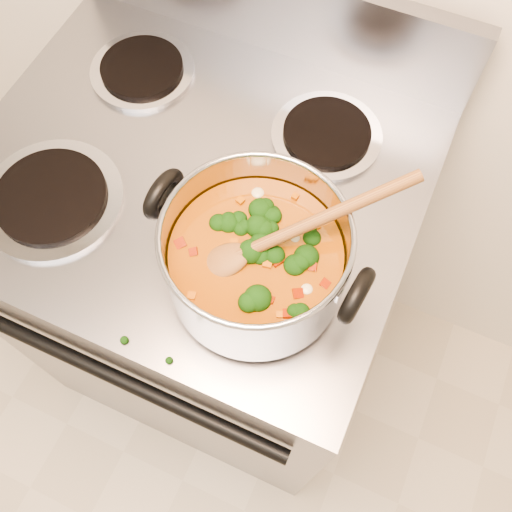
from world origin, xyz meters
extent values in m
cube|color=gray|center=(-0.07, 1.16, 0.46)|extent=(0.74, 0.64, 0.92)
cube|color=gray|center=(-0.07, 1.46, 1.00)|extent=(0.74, 0.03, 0.16)
cylinder|color=black|center=(-0.07, 0.83, 0.80)|extent=(0.63, 0.02, 0.02)
cylinder|color=#A5A5AD|center=(-0.25, 1.01, 0.92)|extent=(0.22, 0.22, 0.01)
cylinder|color=black|center=(-0.25, 1.01, 0.93)|extent=(0.17, 0.17, 0.01)
cylinder|color=#A5A5AD|center=(0.10, 1.01, 0.92)|extent=(0.22, 0.22, 0.01)
cylinder|color=black|center=(0.10, 1.01, 0.93)|extent=(0.17, 0.17, 0.01)
cylinder|color=#A5A5AD|center=(-0.25, 1.31, 0.92)|extent=(0.18, 0.18, 0.01)
cylinder|color=black|center=(-0.25, 1.31, 0.93)|extent=(0.15, 0.15, 0.01)
cylinder|color=#A5A5AD|center=(0.10, 1.31, 0.92)|extent=(0.18, 0.18, 0.01)
cylinder|color=black|center=(0.10, 1.31, 0.93)|extent=(0.15, 0.15, 0.01)
cylinder|color=#A4A5AC|center=(0.10, 1.02, 1.00)|extent=(0.25, 0.25, 0.13)
torus|color=#A4A5AC|center=(0.10, 1.02, 1.07)|extent=(0.25, 0.25, 0.01)
cylinder|color=#8C510C|center=(0.10, 1.02, 0.98)|extent=(0.23, 0.23, 0.08)
torus|color=black|center=(-0.04, 1.03, 1.05)|extent=(0.03, 0.08, 0.08)
torus|color=black|center=(0.24, 1.00, 1.05)|extent=(0.03, 0.08, 0.08)
ellipsoid|color=black|center=(0.19, 1.00, 1.02)|extent=(0.04, 0.04, 0.03)
ellipsoid|color=black|center=(0.02, 0.97, 1.02)|extent=(0.04, 0.04, 0.03)
ellipsoid|color=black|center=(0.07, 1.05, 1.02)|extent=(0.04, 0.04, 0.03)
ellipsoid|color=black|center=(0.11, 1.07, 1.02)|extent=(0.04, 0.04, 0.03)
ellipsoid|color=black|center=(0.08, 0.92, 1.02)|extent=(0.04, 0.04, 0.03)
ellipsoid|color=black|center=(0.01, 1.00, 1.02)|extent=(0.04, 0.04, 0.03)
ellipsoid|color=black|center=(0.04, 0.97, 1.02)|extent=(0.04, 0.04, 0.03)
ellipsoid|color=black|center=(0.04, 0.95, 1.02)|extent=(0.04, 0.04, 0.03)
ellipsoid|color=black|center=(0.10, 0.96, 1.02)|extent=(0.04, 0.04, 0.03)
ellipsoid|color=black|center=(0.03, 1.05, 1.02)|extent=(0.04, 0.04, 0.03)
ellipsoid|color=black|center=(0.14, 0.94, 1.02)|extent=(0.04, 0.04, 0.03)
ellipsoid|color=maroon|center=(0.11, 1.06, 1.02)|extent=(0.01, 0.01, 0.01)
ellipsoid|color=maroon|center=(0.17, 1.02, 1.02)|extent=(0.01, 0.01, 0.01)
ellipsoid|color=maroon|center=(0.09, 1.03, 1.02)|extent=(0.01, 0.01, 0.01)
ellipsoid|color=maroon|center=(0.11, 0.99, 1.02)|extent=(0.01, 0.01, 0.01)
ellipsoid|color=maroon|center=(0.05, 1.00, 1.02)|extent=(0.01, 0.01, 0.01)
ellipsoid|color=maroon|center=(0.17, 1.03, 1.02)|extent=(0.01, 0.01, 0.01)
ellipsoid|color=maroon|center=(0.07, 0.95, 1.02)|extent=(0.01, 0.01, 0.01)
ellipsoid|color=maroon|center=(0.04, 0.98, 1.02)|extent=(0.01, 0.01, 0.01)
ellipsoid|color=maroon|center=(0.06, 1.10, 1.02)|extent=(0.01, 0.01, 0.01)
ellipsoid|color=maroon|center=(0.08, 0.94, 1.02)|extent=(0.01, 0.01, 0.01)
ellipsoid|color=#9C4D08|center=(0.15, 1.06, 1.02)|extent=(0.01, 0.01, 0.01)
ellipsoid|color=#9C4D08|center=(0.03, 1.00, 1.02)|extent=(0.01, 0.01, 0.01)
ellipsoid|color=#9C4D08|center=(0.10, 0.99, 1.02)|extent=(0.01, 0.01, 0.01)
ellipsoid|color=#9C4D08|center=(0.11, 1.02, 1.02)|extent=(0.01, 0.01, 0.01)
ellipsoid|color=#9C4D08|center=(0.16, 1.03, 1.02)|extent=(0.01, 0.01, 0.01)
ellipsoid|color=#9C4D08|center=(0.17, 1.01, 1.02)|extent=(0.01, 0.01, 0.01)
ellipsoid|color=#9C4D08|center=(0.15, 0.96, 1.02)|extent=(0.01, 0.01, 0.01)
ellipsoid|color=#9C4D08|center=(0.04, 1.01, 1.02)|extent=(0.01, 0.01, 0.01)
ellipsoid|color=#9C4D08|center=(0.10, 1.09, 1.02)|extent=(0.01, 0.01, 0.01)
ellipsoid|color=#9C4D08|center=(0.06, 0.97, 1.02)|extent=(0.01, 0.01, 0.01)
ellipsoid|color=#9C4D08|center=(0.18, 1.04, 1.02)|extent=(0.01, 0.01, 0.01)
ellipsoid|color=#CCBA8C|center=(0.11, 1.02, 1.02)|extent=(0.02, 0.02, 0.01)
ellipsoid|color=#CCBA8C|center=(0.13, 1.05, 1.02)|extent=(0.02, 0.02, 0.01)
ellipsoid|color=#CCBA8C|center=(0.12, 0.97, 1.02)|extent=(0.02, 0.02, 0.01)
ellipsoid|color=#CCBA8C|center=(0.04, 0.99, 1.02)|extent=(0.02, 0.02, 0.01)
ellipsoid|color=#CCBA8C|center=(0.16, 1.01, 1.02)|extent=(0.02, 0.02, 0.01)
ellipsoid|color=brown|center=(0.07, 0.99, 1.02)|extent=(0.09, 0.09, 0.04)
cylinder|color=brown|center=(0.17, 1.07, 1.06)|extent=(0.21, 0.19, 0.10)
ellipsoid|color=black|center=(0.04, 1.18, 0.92)|extent=(0.01, 0.01, 0.01)
ellipsoid|color=black|center=(0.09, 0.86, 0.92)|extent=(0.01, 0.01, 0.01)
ellipsoid|color=black|center=(0.15, 1.20, 0.92)|extent=(0.01, 0.01, 0.01)
ellipsoid|color=black|center=(0.23, 0.86, 0.92)|extent=(0.01, 0.01, 0.01)
ellipsoid|color=black|center=(0.19, 1.20, 0.92)|extent=(0.01, 0.01, 0.01)
camera|label=1|loc=(0.24, 0.72, 1.69)|focal=40.00mm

